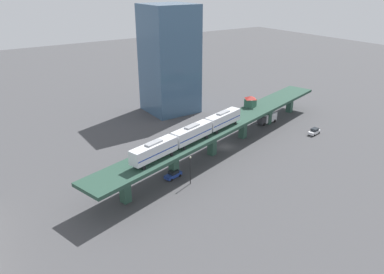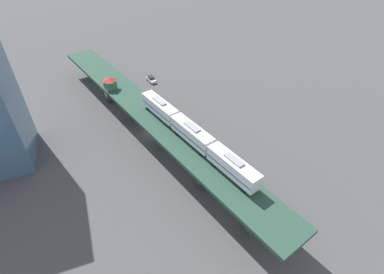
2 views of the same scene
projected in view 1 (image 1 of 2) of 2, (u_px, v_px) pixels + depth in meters
ground_plane at (226, 147)px, 104.78m from camera, size 400.00×400.00×0.00m
elevated_viaduct at (227, 126)px, 102.46m from camera, size 33.80×90.68×7.20m
subway_train at (192, 133)px, 88.54m from camera, size 13.09×36.50×4.45m
signal_hut at (250, 101)px, 113.79m from camera, size 3.99×3.99×3.40m
street_car_blue at (173, 174)px, 88.14m from camera, size 2.84×4.71×1.89m
street_car_white at (314, 131)px, 112.71m from camera, size 2.54×4.65×1.89m
delivery_truck at (267, 118)px, 121.02m from camera, size 2.92×7.37×3.20m
street_lamp at (190, 168)px, 84.36m from camera, size 0.44×0.44×6.94m
office_tower at (169, 60)px, 126.56m from camera, size 16.00×16.00×36.00m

